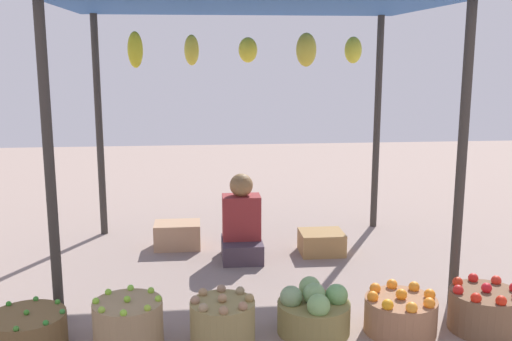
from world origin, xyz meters
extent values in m
plane|color=gray|center=(0.00, 0.00, 0.00)|extent=(14.00, 14.00, 0.00)
cylinder|color=#38332D|center=(-1.42, -1.02, 1.11)|extent=(0.07, 0.07, 2.21)
cylinder|color=#38332D|center=(1.42, -1.02, 1.11)|extent=(0.07, 0.07, 2.21)
cylinder|color=#38332D|center=(-1.42, 1.02, 1.11)|extent=(0.07, 0.07, 2.21)
cylinder|color=#38332D|center=(1.42, 1.02, 1.11)|extent=(0.07, 0.07, 2.21)
cube|color=#2758A4|center=(0.00, 0.00, 2.23)|extent=(3.15, 2.34, 0.04)
ellipsoid|color=yellow|center=(-0.92, -0.10, 1.86)|extent=(0.12, 0.12, 0.29)
ellipsoid|color=yellow|center=(-0.48, 0.39, 1.86)|extent=(0.13, 0.13, 0.27)
ellipsoid|color=yellow|center=(0.00, 0.15, 1.86)|extent=(0.16, 0.16, 0.21)
ellipsoid|color=gold|center=(0.45, -0.15, 1.86)|extent=(0.16, 0.16, 0.27)
ellipsoid|color=yellow|center=(0.93, 0.18, 1.86)|extent=(0.15, 0.15, 0.23)
cube|color=#463743|center=(-0.06, 0.11, 0.09)|extent=(0.36, 0.44, 0.18)
cube|color=maroon|center=(-0.06, 0.16, 0.38)|extent=(0.34, 0.22, 0.40)
sphere|color=olive|center=(-0.06, 0.16, 0.67)|extent=(0.21, 0.21, 0.21)
cylinder|color=brown|center=(-1.53, -1.39, 0.11)|extent=(0.48, 0.48, 0.21)
sphere|color=#3B8B28|center=(-1.53, -1.39, 0.23)|extent=(0.04, 0.04, 0.04)
sphere|color=#3B8E37|center=(-1.31, -1.39, 0.22)|extent=(0.04, 0.04, 0.04)
sphere|color=#3F8F2C|center=(-1.38, -1.24, 0.22)|extent=(0.04, 0.04, 0.04)
sphere|color=#388B2E|center=(-1.53, -1.17, 0.22)|extent=(0.04, 0.04, 0.04)
sphere|color=#328A27|center=(-1.69, -1.24, 0.22)|extent=(0.04, 0.04, 0.04)
sphere|color=#3D822A|center=(-1.53, -1.61, 0.22)|extent=(0.04, 0.04, 0.04)
sphere|color=#2E862C|center=(-1.38, -1.55, 0.22)|extent=(0.04, 0.04, 0.04)
cylinder|color=tan|center=(-0.90, -1.44, 0.15)|extent=(0.44, 0.44, 0.29)
sphere|color=#82C131|center=(-0.90, -1.44, 0.31)|extent=(0.04, 0.04, 0.04)
sphere|color=#93CD39|center=(-0.71, -1.44, 0.31)|extent=(0.04, 0.04, 0.04)
sphere|color=#87BE36|center=(-0.76, -1.30, 0.31)|extent=(0.04, 0.04, 0.04)
sphere|color=#84CD3E|center=(-0.90, -1.24, 0.31)|extent=(0.04, 0.04, 0.04)
sphere|color=#87CB34|center=(-1.04, -1.30, 0.31)|extent=(0.04, 0.04, 0.04)
sphere|color=#83C233|center=(-1.09, -1.44, 0.31)|extent=(0.04, 0.04, 0.04)
sphere|color=#91BF39|center=(-1.04, -1.57, 0.31)|extent=(0.04, 0.04, 0.04)
sphere|color=#8CCC36|center=(-0.90, -1.63, 0.31)|extent=(0.04, 0.04, 0.04)
sphere|color=#94BC36|center=(-0.76, -1.57, 0.31)|extent=(0.04, 0.04, 0.04)
cylinder|color=#9A8750|center=(-0.30, -1.47, 0.14)|extent=(0.42, 0.42, 0.28)
sphere|color=#A77F57|center=(-0.30, -1.47, 0.31)|extent=(0.06, 0.06, 0.06)
sphere|color=#9F824D|center=(-0.13, -1.47, 0.30)|extent=(0.06, 0.06, 0.06)
sphere|color=#98845F|center=(-0.18, -1.35, 0.30)|extent=(0.06, 0.06, 0.06)
sphere|color=#97755B|center=(-0.30, -1.30, 0.30)|extent=(0.06, 0.06, 0.06)
sphere|color=#A37F57|center=(-0.42, -1.35, 0.30)|extent=(0.06, 0.06, 0.06)
sphere|color=#9F795E|center=(-0.47, -1.47, 0.30)|extent=(0.06, 0.06, 0.06)
sphere|color=tan|center=(-0.42, -1.59, 0.30)|extent=(0.06, 0.06, 0.06)
sphere|color=#9F7853|center=(-0.30, -1.64, 0.30)|extent=(0.06, 0.06, 0.06)
sphere|color=#A27655|center=(-0.18, -1.59, 0.30)|extent=(0.06, 0.06, 0.06)
cylinder|color=olive|center=(0.31, -1.36, 0.10)|extent=(0.49, 0.49, 0.21)
sphere|color=#7DA867|center=(0.31, -1.36, 0.27)|extent=(0.15, 0.15, 0.15)
sphere|color=#70A95F|center=(0.46, -1.36, 0.25)|extent=(0.15, 0.15, 0.15)
sphere|color=#83AB67|center=(0.31, -1.21, 0.25)|extent=(0.15, 0.15, 0.15)
sphere|color=#7FA06C|center=(0.16, -1.36, 0.25)|extent=(0.15, 0.15, 0.15)
sphere|color=#81B065|center=(0.31, -1.52, 0.25)|extent=(0.15, 0.15, 0.15)
cylinder|color=#9A6B4B|center=(0.89, -1.42, 0.12)|extent=(0.48, 0.48, 0.23)
sphere|color=orange|center=(0.89, -1.42, 0.26)|extent=(0.08, 0.08, 0.08)
sphere|color=orange|center=(1.08, -1.42, 0.26)|extent=(0.08, 0.08, 0.08)
sphere|color=orange|center=(1.02, -1.28, 0.26)|extent=(0.08, 0.08, 0.08)
sphere|color=orange|center=(0.89, -1.23, 0.26)|extent=(0.08, 0.08, 0.08)
sphere|color=orange|center=(0.75, -1.28, 0.26)|extent=(0.08, 0.08, 0.08)
sphere|color=orange|center=(0.69, -1.42, 0.26)|extent=(0.08, 0.08, 0.08)
sphere|color=orange|center=(0.75, -1.56, 0.26)|extent=(0.08, 0.08, 0.08)
sphere|color=orange|center=(0.89, -1.61, 0.26)|extent=(0.08, 0.08, 0.08)
sphere|color=orange|center=(1.02, -1.56, 0.26)|extent=(0.08, 0.08, 0.08)
cylinder|color=brown|center=(1.46, -1.45, 0.13)|extent=(0.48, 0.48, 0.27)
sphere|color=red|center=(1.46, -1.45, 0.30)|extent=(0.07, 0.07, 0.07)
sphere|color=red|center=(1.60, -1.31, 0.29)|extent=(0.07, 0.07, 0.07)
sphere|color=red|center=(1.46, -1.25, 0.29)|extent=(0.07, 0.07, 0.07)
sphere|color=red|center=(1.32, -1.31, 0.29)|extent=(0.07, 0.07, 0.07)
sphere|color=red|center=(1.26, -1.45, 0.29)|extent=(0.07, 0.07, 0.07)
sphere|color=red|center=(1.32, -1.58, 0.29)|extent=(0.07, 0.07, 0.07)
sphere|color=red|center=(1.46, -1.64, 0.29)|extent=(0.07, 0.07, 0.07)
cube|color=tan|center=(-0.65, 0.49, 0.12)|extent=(0.44, 0.30, 0.24)
cube|color=#A47B48|center=(0.69, 0.20, 0.10)|extent=(0.40, 0.34, 0.21)
camera|label=1|loc=(-0.43, -5.01, 1.83)|focal=41.73mm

